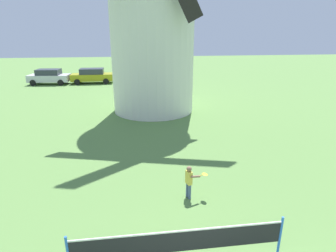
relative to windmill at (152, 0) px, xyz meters
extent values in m
cylinder|color=silver|center=(0.00, 0.02, -1.70)|extent=(5.43, 5.43, 10.92)
cylinder|color=blue|center=(1.96, -13.74, -6.61)|extent=(0.06, 0.06, 1.10)
cube|color=black|center=(-0.53, -13.74, -6.48)|extent=(4.93, 0.01, 0.55)
cube|color=white|center=(-0.53, -13.74, -6.19)|extent=(4.93, 0.02, 0.04)
cylinder|color=slate|center=(0.24, -10.94, -6.90)|extent=(0.10, 0.10, 0.52)
cylinder|color=slate|center=(0.28, -11.07, -6.90)|extent=(0.10, 0.10, 0.52)
cube|color=#E5CC4C|center=(0.26, -11.00, -6.41)|extent=(0.21, 0.28, 0.46)
sphere|color=#89664C|center=(0.26, -11.00, -6.09)|extent=(0.17, 0.17, 0.17)
cylinder|color=#89664C|center=(0.21, -10.85, -6.43)|extent=(0.07, 0.07, 0.35)
cylinder|color=#89664C|center=(0.45, -11.10, -6.34)|extent=(0.36, 0.18, 0.13)
cylinder|color=yellow|center=(0.58, -11.05, -6.34)|extent=(0.22, 0.09, 0.04)
ellipsoid|color=yellow|center=(0.79, -10.99, -6.34)|extent=(0.24, 0.28, 0.03)
cube|color=silver|center=(-10.03, 11.57, -6.51)|extent=(4.27, 2.08, 0.70)
cube|color=#2D333D|center=(-10.03, 11.57, -5.88)|extent=(2.44, 1.71, 0.56)
cylinder|color=black|center=(-8.55, 12.29, -6.86)|extent=(0.61, 0.24, 0.60)
cylinder|color=black|center=(-8.71, 10.60, -6.86)|extent=(0.61, 0.24, 0.60)
cylinder|color=black|center=(-11.35, 12.55, -6.86)|extent=(0.61, 0.24, 0.60)
cylinder|color=black|center=(-11.51, 10.86, -6.86)|extent=(0.61, 0.24, 0.60)
cube|color=#999919|center=(-5.63, 11.63, -6.51)|extent=(4.34, 1.71, 0.70)
cube|color=#2D333D|center=(-5.63, 11.63, -5.88)|extent=(2.43, 1.50, 0.56)
cylinder|color=black|center=(-4.15, 12.48, -6.86)|extent=(0.60, 0.18, 0.60)
cylinder|color=black|center=(-4.15, 10.78, -6.86)|extent=(0.60, 0.18, 0.60)
cylinder|color=black|center=(-7.10, 12.47, -6.86)|extent=(0.60, 0.18, 0.60)
cylinder|color=black|center=(-7.10, 10.77, -6.86)|extent=(0.60, 0.18, 0.60)
camera|label=1|loc=(-1.46, -18.79, -1.90)|focal=29.42mm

